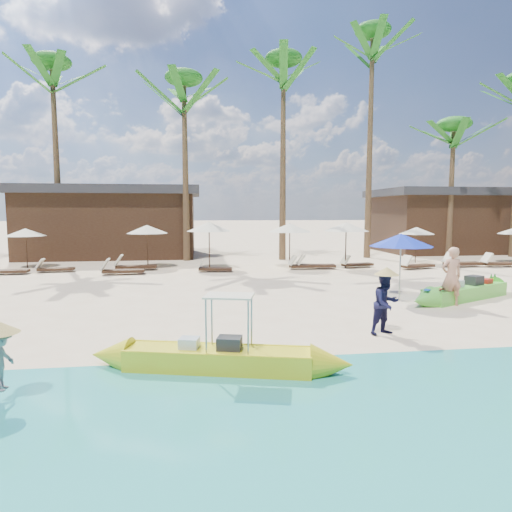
{
  "coord_description": "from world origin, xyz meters",
  "views": [
    {
      "loc": [
        -2.66,
        -10.31,
        2.81
      ],
      "look_at": [
        -1.01,
        2.0,
        1.5
      ],
      "focal_mm": 30.0,
      "sensor_mm": 36.0,
      "label": 1
    }
  ],
  "objects": [
    {
      "name": "ground",
      "position": [
        0.0,
        0.0,
        0.0
      ],
      "size": [
        240.0,
        240.0,
        0.0
      ],
      "primitive_type": "plane",
      "color": "beige",
      "rests_on": "ground"
    },
    {
      "name": "wet_sand_strip",
      "position": [
        0.0,
        -5.0,
        0.0
      ],
      "size": [
        240.0,
        4.5,
        0.01
      ],
      "primitive_type": "cube",
      "color": "tan",
      "rests_on": "ground"
    },
    {
      "name": "green_canoe",
      "position": [
        5.77,
        2.15,
        0.24
      ],
      "size": [
        5.31,
        2.72,
        0.72
      ],
      "rotation": [
        0.0,
        0.0,
        0.43
      ],
      "color": "#59CE3E",
      "rests_on": "ground"
    },
    {
      "name": "yellow_canoe",
      "position": [
        -2.36,
        -2.98,
        0.22
      ],
      "size": [
        5.16,
        1.61,
        1.36
      ],
      "rotation": [
        0.0,
        0.0,
        -0.25
      ],
      "color": "yellow",
      "rests_on": "ground"
    },
    {
      "name": "tourist",
      "position": [
        4.76,
        1.35,
        0.88
      ],
      "size": [
        0.65,
        0.43,
        1.76
      ],
      "primitive_type": "imported",
      "rotation": [
        0.0,
        0.0,
        3.13
      ],
      "color": "tan",
      "rests_on": "ground"
    },
    {
      "name": "vendor_green",
      "position": [
        1.53,
        -1.24,
        0.72
      ],
      "size": [
        0.84,
        0.74,
        1.43
      ],
      "primitive_type": "imported",
      "rotation": [
        0.0,
        0.0,
        0.34
      ],
      "color": "#141336",
      "rests_on": "ground"
    },
    {
      "name": "vendor_yellow",
      "position": [
        -5.56,
        -3.81,
        0.64
      ],
      "size": [
        0.37,
        0.61,
        0.92
      ],
      "primitive_type": "imported",
      "rotation": [
        0.0,
        0.0,
        1.52
      ],
      "color": "gray",
      "rests_on": "ground"
    },
    {
      "name": "blue_umbrella",
      "position": [
        3.59,
        2.26,
        1.91
      ],
      "size": [
        1.96,
        1.96,
        2.11
      ],
      "color": "#99999E",
      "rests_on": "ground"
    },
    {
      "name": "resort_parasol_3",
      "position": [
        -11.17,
        12.17,
        1.76
      ],
      "size": [
        1.9,
        1.9,
        1.96
      ],
      "color": "#342315",
      "rests_on": "ground"
    },
    {
      "name": "lounger_3_left",
      "position": [
        -11.2,
        9.8,
        0.2
      ],
      "size": [
        1.74,
        0.58,
        0.59
      ],
      "rotation": [
        0.0,
        0.0,
        0.03
      ],
      "color": "#342315",
      "rests_on": "ground"
    },
    {
      "name": "lounger_3_right",
      "position": [
        -9.34,
        10.32,
        0.19
      ],
      "size": [
        1.67,
        0.58,
        0.56
      ],
      "rotation": [
        0.0,
        0.0,
        0.04
      ],
      "color": "#342315",
      "rests_on": "ground"
    },
    {
      "name": "resort_parasol_4",
      "position": [
        -5.21,
        11.43,
        1.91
      ],
      "size": [
        2.06,
        2.06,
        2.12
      ],
      "color": "#342315",
      "rests_on": "ground"
    },
    {
      "name": "lounger_4_left",
      "position": [
        -6.14,
        9.12,
        0.21
      ],
      "size": [
        1.9,
        0.63,
        0.64
      ],
      "rotation": [
        0.0,
        0.0,
        0.03
      ],
      "color": "#342315",
      "rests_on": "ground"
    },
    {
      "name": "lounger_4_right",
      "position": [
        -5.78,
        10.45,
        0.22
      ],
      "size": [
        1.97,
        0.63,
        0.67
      ],
      "rotation": [
        0.0,
        0.0,
        0.01
      ],
      "color": "#342315",
      "rests_on": "ground"
    },
    {
      "name": "resort_parasol_5",
      "position": [
        -2.16,
        10.53,
        2.06
      ],
      "size": [
        2.21,
        2.21,
        2.28
      ],
      "color": "#342315",
      "rests_on": "ground"
    },
    {
      "name": "lounger_5_left",
      "position": [
        -2.03,
        9.42,
        0.18
      ],
      "size": [
        1.66,
        0.7,
        0.55
      ],
      "rotation": [
        0.0,
        0.0,
        -0.13
      ],
      "color": "#342315",
      "rests_on": "ground"
    },
    {
      "name": "resort_parasol_6",
      "position": [
        1.81,
        10.45,
        1.99
      ],
      "size": [
        2.14,
        2.14,
        2.21
      ],
      "color": "#342315",
      "rests_on": "ground"
    },
    {
      "name": "lounger_6_left",
      "position": [
        2.42,
        9.84,
        0.2
      ],
      "size": [
        1.79,
        0.65,
        0.6
      ],
      "rotation": [
        0.0,
        0.0,
        0.06
      ],
      "color": "#342315",
      "rests_on": "ground"
    },
    {
      "name": "lounger_6_right",
      "position": [
        2.88,
        9.77,
        0.21
      ],
      "size": [
        1.92,
        0.73,
        0.64
      ],
      "rotation": [
        0.0,
        0.0,
        -0.08
      ],
      "color": "#342315",
      "rests_on": "ground"
    },
    {
      "name": "resort_parasol_7",
      "position": [
        4.5,
        9.84,
        2.05
      ],
      "size": [
        2.2,
        2.2,
        2.27
      ],
      "color": "#342315",
      "rests_on": "ground"
    },
    {
      "name": "lounger_7_left",
      "position": [
        5.09,
        10.07,
        0.19
      ],
      "size": [
        1.74,
        0.82,
        0.57
      ],
      "rotation": [
        0.0,
        0.0,
        0.19
      ],
      "color": "#342315",
      "rests_on": "ground"
    },
    {
      "name": "lounger_7_right",
      "position": [
        7.8,
        9.12,
        0.2
      ],
      "size": [
        1.87,
        0.97,
        0.61
      ],
      "rotation": [
        0.0,
        0.0,
        0.25
      ],
      "color": "#342315",
      "rests_on": "ground"
    },
    {
      "name": "resort_parasol_8",
      "position": [
        9.07,
        11.53,
        1.75
      ],
      "size": [
        1.89,
        1.89,
        1.94
      ],
      "color": "#342315",
      "rests_on": "ground"
    },
    {
      "name": "lounger_8_left",
      "position": [
        10.4,
        9.5,
        0.23
      ],
      "size": [
        2.03,
        0.76,
        0.68
      ],
      "rotation": [
        0.0,
        0.0,
        0.07
      ],
      "color": "#342315",
      "rests_on": "ground"
    },
    {
      "name": "lounger_9_left",
      "position": [
        12.36,
        9.3,
        0.21
      ],
      "size": [
        1.91,
        0.73,
        0.63
      ],
      "rotation": [
        0.0,
        0.0,
        -0.09
      ],
      "color": "#342315",
      "rests_on": "ground"
    },
    {
      "name": "palm_2",
      "position": [
        -10.45,
        15.08,
        9.18
      ],
      "size": [
        2.08,
        2.08,
        11.33
      ],
      "color": "brown",
      "rests_on": "ground"
    },
    {
      "name": "palm_3",
      "position": [
        -3.36,
        14.27,
        8.58
      ],
      "size": [
        2.08,
        2.08,
        10.52
      ],
      "color": "brown",
      "rests_on": "ground"
    },
    {
      "name": "palm_4",
      "position": [
        2.15,
        14.01,
        9.45
      ],
      "size": [
        2.08,
        2.08,
        11.7
      ],
      "color": "brown",
      "rests_on": "ground"
    },
    {
      "name": "palm_5",
      "position": [
        7.45,
        14.38,
        10.82
      ],
      "size": [
        2.08,
        2.08,
        13.6
      ],
      "color": "brown",
      "rests_on": "ground"
    },
    {
      "name": "palm_6",
      "position": [
        12.84,
        14.52,
        7.05
      ],
      "size": [
        2.08,
        2.08,
        8.51
      ],
      "color": "brown",
      "rests_on": "ground"
    },
    {
      "name": "pavilion_west",
      "position": [
        -8.0,
        17.5,
        2.19
      ],
      "size": [
        10.8,
        6.6,
        4.3
      ],
      "color": "#342315",
      "rests_on": "ground"
    },
    {
      "name": "pavilion_east",
      "position": [
        14.0,
        17.5,
        2.2
      ],
      "size": [
        8.8,
        6.6,
        4.3
      ],
      "color": "#342315",
      "rests_on": "ground"
    }
  ]
}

